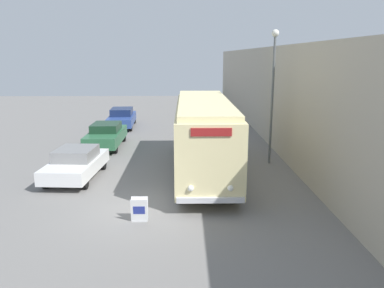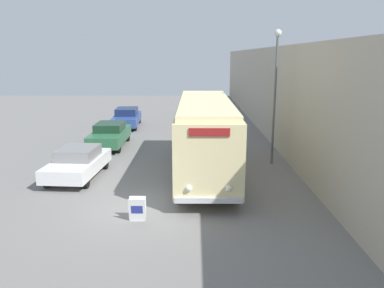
% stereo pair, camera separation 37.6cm
% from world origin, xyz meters
% --- Properties ---
extents(ground_plane, '(80.00, 80.00, 0.00)m').
position_xyz_m(ground_plane, '(0.00, 0.00, 0.00)').
color(ground_plane, slate).
extents(building_wall_right, '(0.30, 60.00, 6.07)m').
position_xyz_m(building_wall_right, '(7.35, 10.00, 3.03)').
color(building_wall_right, '#B2A893').
rests_on(building_wall_right, ground_plane).
extents(vintage_bus, '(2.52, 10.19, 3.50)m').
position_xyz_m(vintage_bus, '(2.79, 4.39, 1.95)').
color(vintage_bus, black).
rests_on(vintage_bus, ground_plane).
extents(sign_board, '(0.57, 0.32, 0.85)m').
position_xyz_m(sign_board, '(0.34, -1.09, 0.41)').
color(sign_board, gray).
rests_on(sign_board, ground_plane).
extents(streetlamp, '(0.36, 0.36, 6.76)m').
position_xyz_m(streetlamp, '(6.33, 5.95, 4.35)').
color(streetlamp, '#595E60').
rests_on(streetlamp, ground_plane).
extents(parked_car_near, '(2.21, 4.33, 1.39)m').
position_xyz_m(parked_car_near, '(-3.11, 3.65, 0.71)').
color(parked_car_near, black).
rests_on(parked_car_near, ground_plane).
extents(parked_car_mid, '(1.90, 4.52, 1.47)m').
position_xyz_m(parked_car_mid, '(-2.96, 9.69, 0.76)').
color(parked_car_mid, black).
rests_on(parked_car_mid, ground_plane).
extents(parked_car_far, '(2.11, 4.83, 1.49)m').
position_xyz_m(parked_car_far, '(-3.08, 16.30, 0.75)').
color(parked_car_far, black).
rests_on(parked_car_far, ground_plane).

